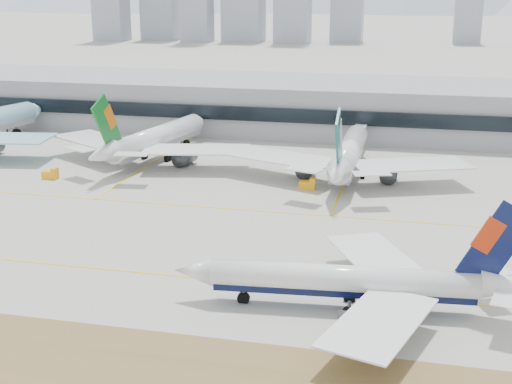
% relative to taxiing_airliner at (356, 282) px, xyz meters
% --- Properties ---
extents(ground, '(3000.00, 3000.00, 0.00)m').
position_rel_taxiing_airliner_xyz_m(ground, '(-29.02, 10.47, -4.07)').
color(ground, '#A1A097').
rests_on(ground, ground).
extents(taxiing_airliner, '(50.25, 43.49, 16.88)m').
position_rel_taxiing_airliner_xyz_m(taxiing_airliner, '(0.00, 0.00, 0.00)').
color(taxiing_airliner, white).
rests_on(taxiing_airliner, ground).
extents(widebody_eva, '(55.97, 55.39, 20.23)m').
position_rel_taxiing_airliner_xyz_m(widebody_eva, '(-58.67, 75.19, 1.31)').
color(widebody_eva, white).
rests_on(widebody_eva, ground).
extents(widebody_cathay, '(56.58, 55.10, 20.16)m').
position_rel_taxiing_airliner_xyz_m(widebody_cathay, '(-8.75, 69.55, 1.29)').
color(widebody_cathay, white).
rests_on(widebody_cathay, ground).
extents(terminal, '(280.00, 43.10, 15.00)m').
position_rel_taxiing_airliner_xyz_m(terminal, '(-29.02, 125.31, 3.43)').
color(terminal, gray).
rests_on(terminal, ground).
extents(gse_b, '(3.55, 2.00, 2.60)m').
position_rel_taxiing_airliner_xyz_m(gse_b, '(-75.62, 53.30, -3.02)').
color(gse_b, '#FFA00D').
rests_on(gse_b, ground).
extents(gse_c, '(3.55, 2.00, 2.60)m').
position_rel_taxiing_airliner_xyz_m(gse_c, '(-16.13, 58.30, -3.02)').
color(gse_c, '#FFA00D').
rests_on(gse_c, ground).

